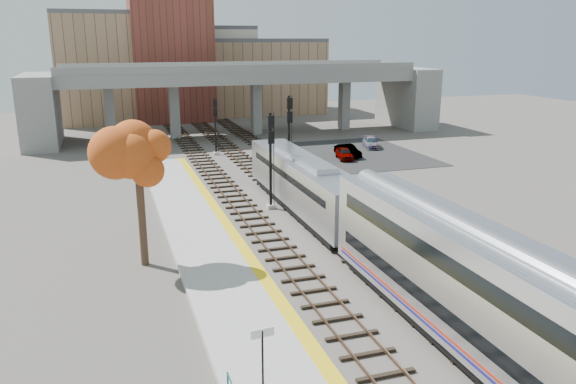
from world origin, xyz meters
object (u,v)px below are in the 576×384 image
object	(u,v)px
signal_mast_far	(215,128)
car_a	(344,153)
signal_mast_mid	(289,138)
tree	(138,159)
locomotive	(304,183)
signal_mast_near	(271,161)
car_b	(348,151)
coach	(508,312)
car_c	(371,142)

from	to	relation	value
signal_mast_far	car_a	distance (m)	14.56
signal_mast_mid	tree	xyz separation A→B (m)	(-14.18, -16.30, 2.26)
locomotive	signal_mast_near	bearing A→B (deg)	143.64
locomotive	tree	bearing A→B (deg)	-151.01
signal_mast_near	car_a	size ratio (longest dim) A/B	1.99
signal_mast_mid	signal_mast_far	bearing A→B (deg)	106.72
tree	car_b	xyz separation A→B (m)	(23.60, 24.17, -5.52)
signal_mast_far	tree	distance (m)	31.77
signal_mast_near	car_b	xyz separation A→B (m)	(13.51, 15.88, -3.00)
signal_mast_far	car_b	xyz separation A→B (m)	(13.51, -5.77, -2.29)
signal_mast_near	car_b	world-z (taller)	signal_mast_near
coach	signal_mast_far	world-z (taller)	signal_mast_far
car_b	car_c	distance (m)	6.44
signal_mast_near	tree	size ratio (longest dim) A/B	0.88
coach	signal_mast_mid	xyz separation A→B (m)	(2.00, 32.15, 1.17)
signal_mast_mid	car_b	bearing A→B (deg)	39.92
signal_mast_mid	tree	distance (m)	21.72
signal_mast_far	car_c	world-z (taller)	signal_mast_far
car_c	signal_mast_mid	bearing A→B (deg)	-123.46
car_a	car_b	xyz separation A→B (m)	(0.86, 1.04, 0.04)
car_a	signal_mast_mid	bearing A→B (deg)	-130.31
signal_mast_far	car_a	bearing A→B (deg)	-28.31
locomotive	car_c	size ratio (longest dim) A/B	4.61
coach	car_a	distance (m)	40.44
locomotive	coach	distance (m)	22.61
signal_mast_far	tree	xyz separation A→B (m)	(-10.08, -29.95, 3.23)
signal_mast_near	signal_mast_far	distance (m)	21.66
signal_mast_far	signal_mast_mid	bearing A→B (deg)	-73.28
tree	car_c	size ratio (longest dim) A/B	2.03
coach	car_c	bearing A→B (deg)	69.72
signal_mast_mid	signal_mast_near	bearing A→B (deg)	-117.14
signal_mast_mid	locomotive	bearing A→B (deg)	-101.84
locomotive	car_b	xyz separation A→B (m)	(11.41, 17.42, -1.57)
locomotive	signal_mast_mid	xyz separation A→B (m)	(2.00, 9.54, 1.69)
locomotive	signal_mast_near	world-z (taller)	signal_mast_near
signal_mast_mid	tree	world-z (taller)	tree
car_a	car_c	bearing A→B (deg)	53.16
tree	car_c	bearing A→B (deg)	44.83
tree	car_a	world-z (taller)	tree
coach	car_a	xyz separation A→B (m)	(10.56, 38.98, -2.13)
signal_mast_near	car_c	distance (m)	27.40
signal_mast_far	tree	world-z (taller)	tree
locomotive	signal_mast_mid	bearing A→B (deg)	78.16
locomotive	car_a	size ratio (longest dim) A/B	5.15
locomotive	car_c	distance (m)	27.12
car_a	signal_mast_near	bearing A→B (deg)	-119.40
locomotive	tree	world-z (taller)	tree
signal_mast_mid	car_c	xyz separation A→B (m)	(14.33, 12.05, -3.33)
signal_mast_mid	car_b	size ratio (longest dim) A/B	1.90
locomotive	car_a	world-z (taller)	locomotive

